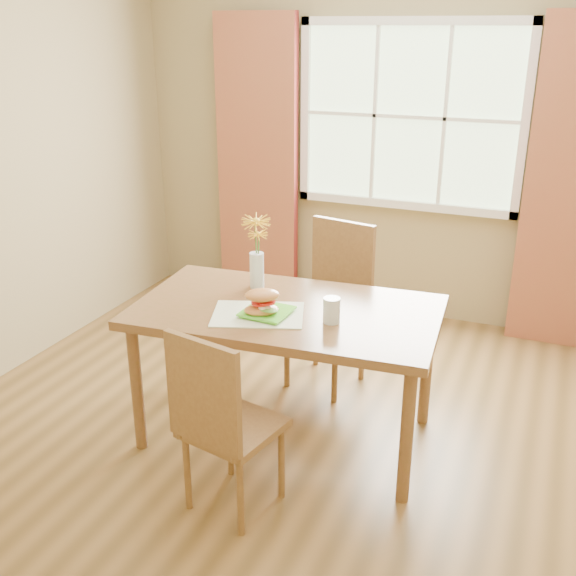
# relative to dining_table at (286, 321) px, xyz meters

# --- Properties ---
(room) EXTENTS (4.24, 3.84, 2.74)m
(room) POSITION_rel_dining_table_xyz_m (0.15, 0.02, 0.67)
(room) COLOR brown
(room) RESTS_ON ground
(window) EXTENTS (1.62, 0.06, 1.32)m
(window) POSITION_rel_dining_table_xyz_m (0.15, 1.89, 0.82)
(window) COLOR #B0CF9D
(window) RESTS_ON room
(curtain_left) EXTENTS (0.65, 0.08, 2.20)m
(curtain_left) POSITION_rel_dining_table_xyz_m (-1.00, 1.80, 0.42)
(curtain_left) COLOR maroon
(curtain_left) RESTS_ON room
(curtain_right) EXTENTS (0.65, 0.08, 2.20)m
(curtain_right) POSITION_rel_dining_table_xyz_m (1.30, 1.80, 0.42)
(curtain_right) COLOR maroon
(curtain_right) RESTS_ON room
(dining_table) EXTENTS (1.61, 0.99, 0.76)m
(dining_table) POSITION_rel_dining_table_xyz_m (0.00, 0.00, 0.00)
(dining_table) COLOR brown
(dining_table) RESTS_ON room
(chair_near) EXTENTS (0.46, 0.46, 0.92)m
(chair_near) POSITION_rel_dining_table_xyz_m (-0.02, -0.70, -0.17)
(chair_near) COLOR brown
(chair_near) RESTS_ON room
(chair_far) EXTENTS (0.50, 0.50, 1.01)m
(chair_far) POSITION_rel_dining_table_xyz_m (0.02, 0.71, -0.12)
(chair_far) COLOR brown
(chair_far) RESTS_ON room
(placemat) EXTENTS (0.53, 0.46, 0.01)m
(placemat) POSITION_rel_dining_table_xyz_m (-0.10, -0.14, 0.08)
(placemat) COLOR beige
(placemat) RESTS_ON dining_table
(plate) EXTENTS (0.24, 0.24, 0.01)m
(plate) POSITION_rel_dining_table_xyz_m (-0.05, -0.13, 0.09)
(plate) COLOR #5CD334
(plate) RESTS_ON placemat
(croissant_sandwich) EXTENTS (0.21, 0.19, 0.13)m
(croissant_sandwich) POSITION_rel_dining_table_xyz_m (-0.06, -0.16, 0.16)
(croissant_sandwich) COLOR #D68F49
(croissant_sandwich) RESTS_ON plate
(water_glass) EXTENTS (0.08, 0.08, 0.13)m
(water_glass) POSITION_rel_dining_table_xyz_m (0.27, -0.08, 0.14)
(water_glass) COLOR silver
(water_glass) RESTS_ON dining_table
(flower_vase) EXTENTS (0.16, 0.16, 0.40)m
(flower_vase) POSITION_rel_dining_table_xyz_m (-0.26, 0.21, 0.32)
(flower_vase) COLOR silver
(flower_vase) RESTS_ON dining_table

